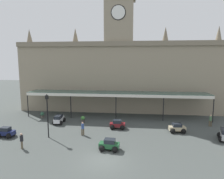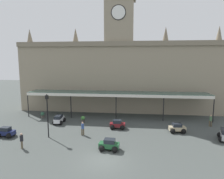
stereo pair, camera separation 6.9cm
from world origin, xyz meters
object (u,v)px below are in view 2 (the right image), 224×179
Objects in this scene: pedestrian_beside_cars at (22,140)px; car_green_sedan at (109,145)px; pedestrian_near_entrance at (211,120)px; car_white_estate at (59,120)px; car_maroon_sedan at (117,125)px; planter_forecourt_centre at (42,115)px; planter_by_canopy at (83,119)px; car_navy_sedan at (6,133)px; victorian_lamppost at (47,111)px; car_beige_sedan at (177,129)px; pedestrian_crossing_forecourt at (83,128)px.

car_green_sedan is at bearing 4.08° from pedestrian_beside_cars.
car_white_estate is at bearing -177.31° from pedestrian_near_entrance.
car_maroon_sedan reaches higher than planter_forecourt_centre.
pedestrian_near_entrance is 1.74× the size of planter_by_canopy.
car_navy_sedan is at bearing -165.46° from pedestrian_near_entrance.
pedestrian_beside_cars is 4.25m from victorian_lamppost.
pedestrian_beside_cars is 1.74× the size of planter_forecourt_centre.
planter_by_canopy is (2.57, 6.20, -2.74)m from victorian_lamppost.
car_green_sedan is at bearing -145.55° from pedestrian_near_entrance.
planter_by_canopy is (-5.04, 8.80, -0.01)m from car_green_sedan.
car_beige_sedan reaches higher than planter_by_canopy.
planter_forecourt_centre is (-12.02, 10.33, -0.01)m from car_green_sedan.
pedestrian_beside_cars is 1.74× the size of planter_by_canopy.
car_navy_sedan is 2.16× the size of planter_by_canopy.
car_beige_sedan is at bearing -6.60° from car_white_estate.
victorian_lamppost is (-15.56, -3.44, 2.72)m from car_beige_sedan.
pedestrian_beside_cars is at bearing -158.57° from car_beige_sedan.
car_maroon_sedan is at bearing 87.60° from car_green_sedan.
pedestrian_crossing_forecourt is at bearing -144.39° from car_maroon_sedan.
victorian_lamppost is at bearing -60.33° from planter_forecourt_centre.
pedestrian_crossing_forecourt is at bearing -38.49° from planter_forecourt_centre.
car_green_sedan is 1.02× the size of car_navy_sedan.
planter_forecourt_centre is at bearing 139.33° from car_green_sedan.
car_green_sedan is 0.99× the size of car_beige_sedan.
pedestrian_beside_cars is (-22.09, -9.58, 0.00)m from pedestrian_near_entrance.
car_navy_sedan is 1.24× the size of pedestrian_beside_cars.
car_navy_sedan is at bearing -161.43° from car_maroon_sedan.
victorian_lamppost reaches higher than car_green_sedan.
planter_by_canopy is (-5.32, 2.17, -0.01)m from car_maroon_sedan.
planter_by_canopy is (-18.05, -0.13, -0.42)m from pedestrian_near_entrance.
car_navy_sedan is 0.97× the size of car_beige_sedan.
car_navy_sedan is 0.40× the size of victorian_lamppost.
pedestrian_near_entrance is 0.32× the size of victorian_lamppost.
car_maroon_sedan is (0.28, 6.63, 0.00)m from car_green_sedan.
victorian_lamppost is at bearing -81.99° from car_white_estate.
car_beige_sedan is (16.31, -1.89, -0.06)m from car_white_estate.
pedestrian_near_entrance reaches higher than car_beige_sedan.
pedestrian_beside_cars is at bearing -37.88° from car_navy_sedan.
car_green_sedan is at bearing -142.80° from car_beige_sedan.
car_maroon_sedan is 2.16× the size of planter_forecourt_centre.
car_beige_sedan is 2.22× the size of planter_by_canopy.
pedestrian_beside_cars is 11.37m from planter_forecourt_centre.
car_maroon_sedan is 9.27m from victorian_lamppost.
car_white_estate is 6.00m from victorian_lamppost.
car_white_estate is 1.37× the size of pedestrian_beside_cars.
car_green_sedan is at bearing -18.83° from victorian_lamppost.
pedestrian_near_entrance is at bearing -3.20° from planter_forecourt_centre.
planter_forecourt_centre is at bearing 176.80° from pedestrian_near_entrance.
car_maroon_sedan is at bearing 18.57° from car_navy_sedan.
pedestrian_beside_cars is at bearing -156.56° from pedestrian_near_entrance.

